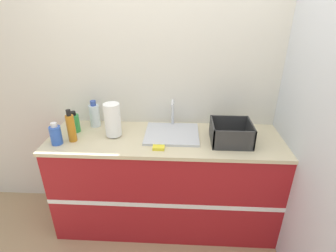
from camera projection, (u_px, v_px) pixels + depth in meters
ground_plane at (164, 244)px, 2.31m from camera, size 12.00×12.00×0.00m
wall_back at (168, 81)px, 2.31m from camera, size 4.33×0.06×2.60m
wall_right at (298, 95)px, 1.96m from camera, size 0.06×2.59×2.60m
counter_cabinet at (166, 181)px, 2.38m from camera, size 1.95×0.62×0.91m
sink at (172, 133)px, 2.22m from camera, size 0.45×0.40×0.26m
paper_towel_roll at (113, 120)px, 2.15m from camera, size 0.13×0.13×0.29m
dish_rack at (231, 135)px, 2.09m from camera, size 0.32×0.30×0.17m
bottle_amber at (71, 127)px, 2.08m from camera, size 0.07×0.07×0.27m
bottle_green at (74, 123)px, 2.25m from camera, size 0.09×0.09×0.19m
bottle_clear at (95, 115)px, 2.34m from camera, size 0.09×0.09×0.24m
bottle_blue at (56, 135)px, 2.05m from camera, size 0.09×0.09×0.18m
sponge at (159, 148)px, 2.01m from camera, size 0.09×0.06×0.02m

